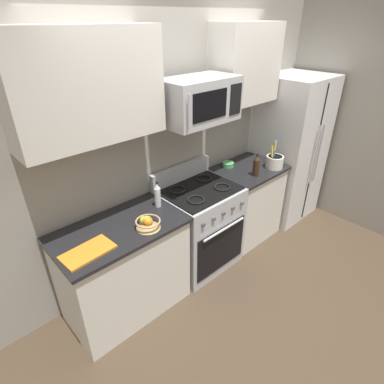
{
  "coord_description": "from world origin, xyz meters",
  "views": [
    {
      "loc": [
        -1.93,
        -1.26,
        2.43
      ],
      "look_at": [
        -0.23,
        0.57,
        1.03
      ],
      "focal_mm": 29.47,
      "sensor_mm": 36.0,
      "label": 1
    }
  ],
  "objects_px": {
    "range_oven": "(199,226)",
    "utensil_crock": "(275,161)",
    "refrigerator": "(289,150)",
    "microwave": "(199,100)",
    "bottle_soy": "(256,166)",
    "prep_bowl": "(228,164)",
    "bottle_vinegar": "(157,195)",
    "fruit_basket": "(148,223)",
    "cutting_board": "(88,252)"
  },
  "relations": [
    {
      "from": "refrigerator",
      "to": "bottle_soy",
      "type": "distance_m",
      "value": 0.92
    },
    {
      "from": "range_oven",
      "to": "prep_bowl",
      "type": "height_order",
      "value": "range_oven"
    },
    {
      "from": "bottle_soy",
      "to": "prep_bowl",
      "type": "distance_m",
      "value": 0.37
    },
    {
      "from": "microwave",
      "to": "bottle_vinegar",
      "type": "distance_m",
      "value": 0.91
    },
    {
      "from": "refrigerator",
      "to": "prep_bowl",
      "type": "distance_m",
      "value": 0.97
    },
    {
      "from": "microwave",
      "to": "prep_bowl",
      "type": "relative_size",
      "value": 5.24
    },
    {
      "from": "fruit_basket",
      "to": "refrigerator",
      "type": "bearing_deg",
      "value": 3.57
    },
    {
      "from": "range_oven",
      "to": "utensil_crock",
      "type": "height_order",
      "value": "utensil_crock"
    },
    {
      "from": "fruit_basket",
      "to": "bottle_vinegar",
      "type": "bearing_deg",
      "value": 38.3
    },
    {
      "from": "microwave",
      "to": "bottle_soy",
      "type": "bearing_deg",
      "value": -16.05
    },
    {
      "from": "bottle_vinegar",
      "to": "bottle_soy",
      "type": "bearing_deg",
      "value": -10.49
    },
    {
      "from": "bottle_soy",
      "to": "prep_bowl",
      "type": "relative_size",
      "value": 1.85
    },
    {
      "from": "refrigerator",
      "to": "microwave",
      "type": "distance_m",
      "value": 1.81
    },
    {
      "from": "refrigerator",
      "to": "microwave",
      "type": "bearing_deg",
      "value": 178.38
    },
    {
      "from": "utensil_crock",
      "to": "fruit_basket",
      "type": "distance_m",
      "value": 1.76
    },
    {
      "from": "microwave",
      "to": "fruit_basket",
      "type": "distance_m",
      "value": 1.14
    },
    {
      "from": "range_oven",
      "to": "cutting_board",
      "type": "distance_m",
      "value": 1.35
    },
    {
      "from": "range_oven",
      "to": "microwave",
      "type": "relative_size",
      "value": 1.54
    },
    {
      "from": "microwave",
      "to": "bottle_vinegar",
      "type": "height_order",
      "value": "microwave"
    },
    {
      "from": "fruit_basket",
      "to": "prep_bowl",
      "type": "relative_size",
      "value": 1.54
    },
    {
      "from": "utensil_crock",
      "to": "prep_bowl",
      "type": "bearing_deg",
      "value": 133.76
    },
    {
      "from": "refrigerator",
      "to": "bottle_soy",
      "type": "xyz_separation_m",
      "value": [
        -0.91,
        -0.15,
        0.1
      ]
    },
    {
      "from": "range_oven",
      "to": "utensil_crock",
      "type": "bearing_deg",
      "value": -10.74
    },
    {
      "from": "prep_bowl",
      "to": "range_oven",
      "type": "bearing_deg",
      "value": -163.6
    },
    {
      "from": "refrigerator",
      "to": "bottle_soy",
      "type": "height_order",
      "value": "refrigerator"
    },
    {
      "from": "microwave",
      "to": "refrigerator",
      "type": "bearing_deg",
      "value": -1.62
    },
    {
      "from": "refrigerator",
      "to": "utensil_crock",
      "type": "bearing_deg",
      "value": -163.53
    },
    {
      "from": "range_oven",
      "to": "bottle_vinegar",
      "type": "distance_m",
      "value": 0.74
    },
    {
      "from": "cutting_board",
      "to": "prep_bowl",
      "type": "relative_size",
      "value": 2.8
    },
    {
      "from": "utensil_crock",
      "to": "cutting_board",
      "type": "bearing_deg",
      "value": 178.22
    },
    {
      "from": "range_oven",
      "to": "bottle_soy",
      "type": "xyz_separation_m",
      "value": [
        0.68,
        -0.17,
        0.55
      ]
    },
    {
      "from": "utensil_crock",
      "to": "bottle_vinegar",
      "type": "distance_m",
      "value": 1.51
    },
    {
      "from": "cutting_board",
      "to": "range_oven",
      "type": "bearing_deg",
      "value": 5.41
    },
    {
      "from": "fruit_basket",
      "to": "cutting_board",
      "type": "height_order",
      "value": "fruit_basket"
    },
    {
      "from": "utensil_crock",
      "to": "bottle_vinegar",
      "type": "relative_size",
      "value": 1.37
    },
    {
      "from": "utensil_crock",
      "to": "refrigerator",
      "type": "bearing_deg",
      "value": 16.47
    },
    {
      "from": "fruit_basket",
      "to": "bottle_vinegar",
      "type": "height_order",
      "value": "bottle_vinegar"
    },
    {
      "from": "bottle_soy",
      "to": "prep_bowl",
      "type": "bearing_deg",
      "value": 96.86
    },
    {
      "from": "refrigerator",
      "to": "bottle_vinegar",
      "type": "height_order",
      "value": "refrigerator"
    },
    {
      "from": "refrigerator",
      "to": "microwave",
      "type": "height_order",
      "value": "microwave"
    },
    {
      "from": "microwave",
      "to": "cutting_board",
      "type": "xyz_separation_m",
      "value": [
        -1.27,
        -0.15,
        -0.88
      ]
    },
    {
      "from": "cutting_board",
      "to": "bottle_vinegar",
      "type": "distance_m",
      "value": 0.8
    },
    {
      "from": "bottle_vinegar",
      "to": "bottle_soy",
      "type": "height_order",
      "value": "same"
    },
    {
      "from": "refrigerator",
      "to": "microwave",
      "type": "relative_size",
      "value": 2.6
    },
    {
      "from": "range_oven",
      "to": "fruit_basket",
      "type": "height_order",
      "value": "range_oven"
    },
    {
      "from": "range_oven",
      "to": "fruit_basket",
      "type": "relative_size",
      "value": 5.24
    },
    {
      "from": "utensil_crock",
      "to": "range_oven",
      "type": "bearing_deg",
      "value": 169.26
    },
    {
      "from": "range_oven",
      "to": "refrigerator",
      "type": "height_order",
      "value": "refrigerator"
    },
    {
      "from": "bottle_vinegar",
      "to": "prep_bowl",
      "type": "height_order",
      "value": "bottle_vinegar"
    },
    {
      "from": "range_oven",
      "to": "fruit_basket",
      "type": "xyz_separation_m",
      "value": [
        -0.75,
        -0.16,
        0.48
      ]
    }
  ]
}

